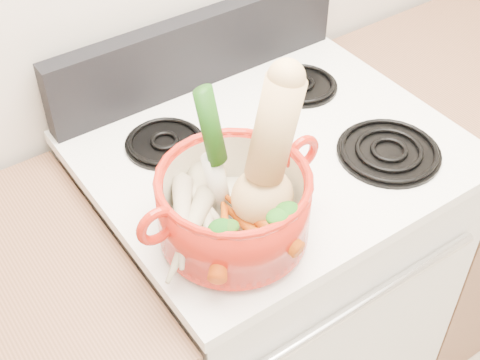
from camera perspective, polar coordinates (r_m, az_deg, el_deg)
stove_body at (r=1.81m, az=2.31°, el=-9.08°), size 0.76×0.65×0.92m
cooktop at (r=1.47m, az=2.82°, el=2.39°), size 0.78×0.67×0.03m
control_backsplash at (r=1.60m, az=-3.60°, el=11.01°), size 0.76×0.05×0.18m
oven_handle at (r=1.41m, az=11.02°, el=-9.92°), size 0.60×0.02×0.02m
burner_front_left at (r=1.27m, az=0.31°, el=-3.83°), size 0.22×0.22×0.02m
burner_front_right at (r=1.47m, az=12.59°, el=2.45°), size 0.22×0.22×0.02m
burner_back_left at (r=1.46m, az=-6.44°, el=3.26°), size 0.17×0.17×0.02m
burner_back_right at (r=1.63m, az=5.27°, el=8.14°), size 0.17×0.17×0.02m
dutch_oven at (r=1.20m, az=-0.54°, el=-2.23°), size 0.28×0.28×0.14m
pot_handle_left at (r=1.11m, az=-7.11°, el=-3.91°), size 0.08×0.02×0.08m
pot_handle_right at (r=1.24m, az=5.30°, el=2.31°), size 0.08×0.02×0.08m
squash at (r=1.14m, az=2.03°, el=2.03°), size 0.19×0.13×0.31m
leek at (r=1.17m, az=-2.06°, el=2.32°), size 0.07×0.10×0.27m
ginger at (r=1.28m, az=-2.78°, el=-0.01°), size 0.08×0.06×0.04m
parsnip_0 at (r=1.21m, az=-2.91°, el=-3.02°), size 0.13×0.23×0.06m
parsnip_1 at (r=1.17m, az=-4.44°, el=-4.60°), size 0.19×0.16×0.06m
parsnip_2 at (r=1.22m, az=-3.54°, el=-1.53°), size 0.05×0.18×0.05m
parsnip_3 at (r=1.18m, az=-4.97°, el=-3.54°), size 0.14×0.18×0.06m
carrot_0 at (r=1.19m, az=0.94°, el=-4.38°), size 0.05×0.17×0.05m
carrot_1 at (r=1.16m, az=-1.56°, el=-5.38°), size 0.13×0.14×0.05m
carrot_2 at (r=1.18m, az=1.71°, el=-3.70°), size 0.07×0.19×0.05m
carrot_3 at (r=1.17m, az=-1.21°, el=-4.27°), size 0.08×0.12×0.04m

